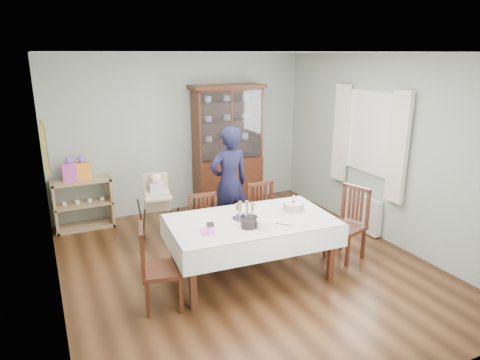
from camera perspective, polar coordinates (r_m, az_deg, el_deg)
floor at (r=5.75m, az=0.84°, el=-11.36°), size 5.00×5.00×0.00m
room_shell at (r=5.64m, az=-1.50°, el=6.50°), size 5.00×5.00×5.00m
dining_table at (r=5.35m, az=1.49°, el=-8.99°), size 2.08×1.29×0.76m
china_cabinet at (r=7.60m, az=-1.64°, el=4.68°), size 1.30×0.48×2.18m
sideboard at (r=7.21m, az=-20.15°, el=-2.99°), size 0.90×0.38×0.80m
picture_frame at (r=5.44m, az=-24.67°, el=4.02°), size 0.04×0.48×0.58m
window at (r=6.70m, az=17.06°, el=6.05°), size 0.04×1.02×1.22m
curtain_left at (r=6.24m, az=20.39°, el=4.07°), size 0.07×0.30×1.55m
curtain_right at (r=7.14m, az=13.30°, el=6.13°), size 0.07×0.30×1.55m
radiator at (r=6.98m, az=15.84°, el=-4.10°), size 0.10×0.80×0.55m
chair_far_left at (r=5.77m, az=-4.37°, el=-8.30°), size 0.43×0.43×0.90m
chair_far_right at (r=6.14m, az=3.40°, el=-6.62°), size 0.42×0.42×0.93m
chair_end_left at (r=4.86m, az=-10.44°, el=-13.40°), size 0.51×0.51×0.96m
chair_end_right at (r=6.01m, az=13.87°, el=-7.45°), size 0.54×0.54×0.98m
woman at (r=6.28m, az=-1.48°, el=-0.46°), size 0.65×0.45×1.70m
high_chair at (r=6.31m, az=-10.86°, el=-4.85°), size 0.54×0.54×1.07m
champagne_tray at (r=5.20m, az=0.69°, el=-4.56°), size 0.32×0.32×0.19m
birthday_cake at (r=5.48m, az=7.13°, el=-3.58°), size 0.31×0.31×0.21m
plate_stack_dark at (r=4.95m, az=1.17°, el=-5.85°), size 0.24×0.24×0.09m
plate_stack_white at (r=4.95m, az=3.46°, el=-5.83°), size 0.25×0.25×0.09m
napkin_stack at (r=4.84m, az=-4.31°, el=-6.87°), size 0.18×0.18×0.02m
cutlery at (r=5.01m, az=-4.38°, el=-6.05°), size 0.16×0.19×0.01m
cake_knife at (r=5.05m, az=5.66°, el=-5.91°), size 0.20×0.19×0.01m
gift_bag_pink at (r=7.02m, az=-21.71°, el=1.20°), size 0.23×0.17×0.38m
gift_bag_orange at (r=7.04m, az=-20.23°, el=1.42°), size 0.22×0.16×0.39m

